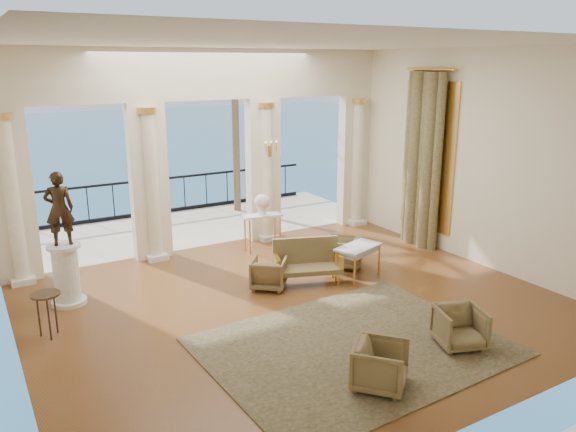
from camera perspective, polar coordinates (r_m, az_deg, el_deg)
floor at (r=10.18m, az=0.96°, el=-9.03°), size 9.00×9.00×0.00m
room_walls at (r=8.44m, az=5.06°, el=6.29°), size 9.00×9.00×9.00m
arcade at (r=12.78m, az=-8.10°, el=7.94°), size 9.00×0.56×4.50m
terrace at (r=15.13m, az=-10.65°, el=-1.23°), size 10.00×3.60×0.10m
balustrade at (r=16.48m, az=-12.67°, el=1.68°), size 9.00×0.06×1.03m
palm_tree at (r=16.03m, az=-5.50°, el=14.90°), size 2.00×2.00×4.50m
sea at (r=68.81m, az=-26.42°, el=5.24°), size 160.00×160.00×0.00m
curtain at (r=13.29m, az=13.48°, el=5.49°), size 0.33×1.40×4.09m
window_frame at (r=13.41m, az=14.08°, el=5.89°), size 0.04×1.60×3.40m
wall_sconce at (r=13.15m, az=-1.85°, el=6.72°), size 0.30×0.11×0.33m
rug at (r=8.85m, az=6.65°, el=-13.02°), size 4.49×3.56×0.02m
armchair_a at (r=7.77m, az=9.37°, el=-14.58°), size 0.93×0.92×0.70m
armchair_b at (r=9.05m, az=17.07°, el=-10.60°), size 0.84×0.82×0.69m
armchair_c at (r=11.92m, az=5.73°, el=-3.54°), size 0.94×0.94×0.71m
armchair_d at (r=10.79m, az=-1.96°, el=-5.70°), size 0.86×0.86×0.65m
settee at (r=11.06m, az=1.93°, el=-4.59°), size 1.42×0.97×0.87m
game_table at (r=11.28m, az=7.16°, el=-3.37°), size 1.10×0.81×0.67m
pedestal at (r=10.77m, az=-21.57°, el=-5.65°), size 0.61×0.61×1.12m
statue at (r=10.41m, az=-22.23°, el=0.71°), size 0.52×0.39×1.31m
console_table at (r=12.87m, az=-2.60°, el=-0.46°), size 0.92×0.47×0.84m
urn at (r=12.76m, az=-2.63°, el=1.32°), size 0.36×0.36×0.47m
side_table at (r=9.61m, az=-23.39°, el=-7.80°), size 0.45×0.45×0.73m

